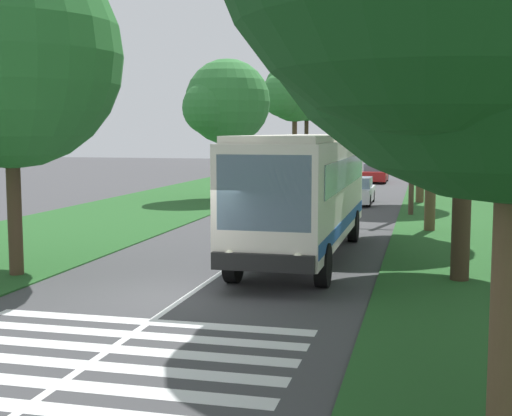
{
  "coord_description": "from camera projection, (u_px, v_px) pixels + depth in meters",
  "views": [
    {
      "loc": [
        -14.96,
        -5.35,
        3.84
      ],
      "look_at": [
        4.86,
        -0.54,
        1.6
      ],
      "focal_mm": 49.12,
      "sensor_mm": 36.0,
      "label": 1
    }
  ],
  "objects": [
    {
      "name": "trailing_car_1",
      "position": [
        319.0,
        179.0,
        46.47
      ],
      "size": [
        4.3,
        1.78,
        1.43
      ],
      "color": "#B21E1E",
      "rests_on": "ground"
    },
    {
      "name": "utility_pole",
      "position": [
        413.0,
        122.0,
        31.66
      ],
      "size": [
        0.24,
        1.4,
        8.12
      ],
      "color": "#473828",
      "rests_on": "grass_verge_right"
    },
    {
      "name": "centre_line",
      "position": [
        299.0,
        219.0,
        30.62
      ],
      "size": [
        110.0,
        0.16,
        0.01
      ],
      "primitive_type": "cube",
      "color": "silver",
      "rests_on": "ground"
    },
    {
      "name": "ground",
      "position": [
        184.0,
        299.0,
        16.13
      ],
      "size": [
        160.0,
        160.0,
        0.0
      ],
      "primitive_type": "plane",
      "color": "#424244"
    },
    {
      "name": "trailing_car_0",
      "position": [
        356.0,
        191.0,
        37.09
      ],
      "size": [
        4.3,
        1.78,
        1.43
      ],
      "color": "silver",
      "rests_on": "ground"
    },
    {
      "name": "roadside_tree_left_1",
      "position": [
        226.0,
        104.0,
        39.19
      ],
      "size": [
        5.65,
        4.76,
        7.83
      ],
      "color": "#4C3826",
      "rests_on": "grass_verge_left"
    },
    {
      "name": "trailing_car_3",
      "position": [
        338.0,
        169.0,
        59.55
      ],
      "size": [
        4.3,
        1.78,
        1.43
      ],
      "color": "#B21E1E",
      "rests_on": "ground"
    },
    {
      "name": "trailing_car_2",
      "position": [
        375.0,
        174.0,
        52.83
      ],
      "size": [
        4.3,
        1.78,
        1.43
      ],
      "color": "#B21E1E",
      "rests_on": "ground"
    },
    {
      "name": "coach_bus",
      "position": [
        304.0,
        188.0,
        21.15
      ],
      "size": [
        11.16,
        2.62,
        3.73
      ],
      "color": "silver",
      "rests_on": "ground"
    },
    {
      "name": "roadside_tree_right_1",
      "position": [
        429.0,
        27.0,
        26.11
      ],
      "size": [
        6.59,
        5.48,
        10.53
      ],
      "color": "brown",
      "rests_on": "grass_verge_right"
    },
    {
      "name": "grass_verge_right",
      "position": [
        495.0,
        225.0,
        28.69
      ],
      "size": [
        120.0,
        8.0,
        0.04
      ],
      "primitive_type": "cube",
      "color": "#235623",
      "rests_on": "ground"
    },
    {
      "name": "roadside_tree_left_0",
      "position": [
        292.0,
        93.0,
        59.01
      ],
      "size": [
        6.17,
        5.23,
        9.82
      ],
      "color": "#4C3826",
      "rests_on": "grass_verge_left"
    },
    {
      "name": "roadside_tree_left_3",
      "position": [
        305.0,
        87.0,
        68.67
      ],
      "size": [
        8.06,
        6.95,
        11.75
      ],
      "color": "#3D2D1E",
      "rests_on": "grass_verge_left"
    },
    {
      "name": "roadside_tree_left_2",
      "position": [
        0.0,
        62.0,
        18.05
      ],
      "size": [
        7.34,
        6.02,
        8.72
      ],
      "color": "#4C3826",
      "rests_on": "grass_verge_left"
    },
    {
      "name": "grass_verge_left",
      "position": [
        125.0,
        214.0,
        32.54
      ],
      "size": [
        120.0,
        8.0,
        0.04
      ],
      "primitive_type": "cube",
      "color": "#235623",
      "rests_on": "ground"
    },
    {
      "name": "zebra_crossing",
      "position": [
        87.0,
        365.0,
        11.53
      ],
      "size": [
        5.85,
        6.8,
        0.01
      ],
      "color": "silver",
      "rests_on": "ground"
    },
    {
      "name": "roadside_tree_right_3",
      "position": [
        421.0,
        54.0,
        36.93
      ],
      "size": [
        6.61,
        5.53,
        10.81
      ],
      "color": "brown",
      "rests_on": "grass_verge_right"
    }
  ]
}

